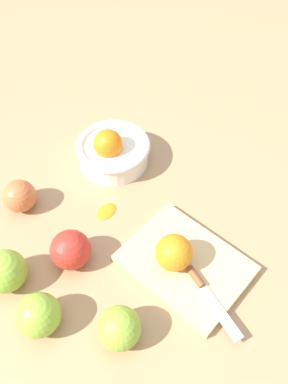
# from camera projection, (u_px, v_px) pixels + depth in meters

# --- Properties ---
(ground_plane) EXTENTS (2.40, 2.40, 0.00)m
(ground_plane) POSITION_uv_depth(u_px,v_px,m) (113.00, 240.00, 0.81)
(ground_plane) COLOR tan
(bowl) EXTENTS (0.18, 0.18, 0.10)m
(bowl) POSITION_uv_depth(u_px,v_px,m) (113.00, 150.00, 0.92)
(bowl) COLOR white
(bowl) RESTS_ON ground_plane
(cutting_board) EXTENTS (0.25, 0.20, 0.02)m
(cutting_board) POSITION_uv_depth(u_px,v_px,m) (185.00, 264.00, 0.76)
(cutting_board) COLOR #DBB77F
(cutting_board) RESTS_ON ground_plane
(orange_on_board) EXTENTS (0.07, 0.07, 0.07)m
(orange_on_board) POSITION_uv_depth(u_px,v_px,m) (174.00, 253.00, 0.73)
(orange_on_board) COLOR orange
(orange_on_board) RESTS_ON cutting_board
(knife) EXTENTS (0.15, 0.05, 0.01)m
(knife) POSITION_uv_depth(u_px,v_px,m) (206.00, 292.00, 0.71)
(knife) COLOR silver
(knife) RESTS_ON cutting_board
(apple_front_right) EXTENTS (0.08, 0.08, 0.08)m
(apple_front_right) POSITION_uv_depth(u_px,v_px,m) (119.00, 328.00, 0.65)
(apple_front_right) COLOR #8EB738
(apple_front_right) RESTS_ON ground_plane
(apple_front_right_2) EXTENTS (0.08, 0.08, 0.08)m
(apple_front_right_2) POSITION_uv_depth(u_px,v_px,m) (39.00, 315.00, 0.67)
(apple_front_right_2) COLOR #8EB738
(apple_front_right_2) RESTS_ON ground_plane
(apple_front_center) EXTENTS (0.08, 0.08, 0.08)m
(apple_front_center) POSITION_uv_depth(u_px,v_px,m) (71.00, 250.00, 0.75)
(apple_front_center) COLOR red
(apple_front_center) RESTS_ON ground_plane
(apple_front_left) EXTENTS (0.07, 0.07, 0.07)m
(apple_front_left) POSITION_uv_depth(u_px,v_px,m) (20.00, 196.00, 0.84)
(apple_front_left) COLOR #CC6638
(apple_front_left) RESTS_ON ground_plane
(apple_front_left_2) EXTENTS (0.08, 0.08, 0.08)m
(apple_front_left_2) POSITION_uv_depth(u_px,v_px,m) (5.00, 271.00, 0.72)
(apple_front_left_2) COLOR #8EB738
(apple_front_left_2) RESTS_ON ground_plane
(citrus_peel) EXTENTS (0.05, 0.06, 0.01)m
(citrus_peel) POSITION_uv_depth(u_px,v_px,m) (106.00, 211.00, 0.85)
(citrus_peel) COLOR orange
(citrus_peel) RESTS_ON ground_plane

